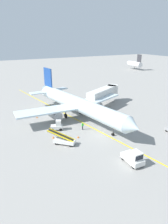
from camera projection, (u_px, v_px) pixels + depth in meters
name	position (u px, v px, depth m)	size (l,w,h in m)	color
ground_plane	(104.00, 134.00, 39.96)	(300.00, 300.00, 0.00)	gray
taxi_line_yellow	(89.00, 126.00, 43.80)	(0.30, 80.00, 0.01)	yellow
airliner	(77.00, 104.00, 47.29)	(28.19, 35.23, 10.10)	silver
jet_bridge	(105.00, 92.00, 56.40)	(12.63, 8.04, 4.85)	silver
pushback_tug	(133.00, 158.00, 30.51)	(2.00, 3.65, 2.20)	silver
baggage_tug_near_wing	(57.00, 126.00, 41.64)	(2.71, 2.11, 2.10)	silver
belt_loader_forward_hold	(64.00, 140.00, 36.16)	(4.49, 4.35, 2.59)	silver
ground_crew_marshaller	(83.00, 126.00, 41.69)	(0.36, 0.24, 1.70)	#26262D
safety_cone_nose_left	(37.00, 117.00, 48.12)	(0.36, 0.36, 0.44)	orange
safety_cone_nose_right	(80.00, 108.00, 54.43)	(0.36, 0.36, 0.44)	orange
safety_cone_wingtip_left	(78.00, 137.00, 38.54)	(0.36, 0.36, 0.44)	orange
safety_cone_wingtip_right	(53.00, 137.00, 38.42)	(0.36, 0.36, 0.44)	orange
distant_aircraft_far_left	(135.00, 64.00, 118.68)	(3.00, 10.10, 8.80)	silver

